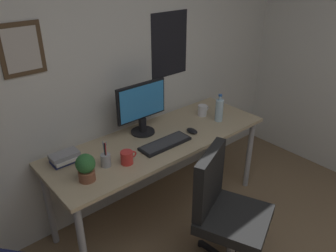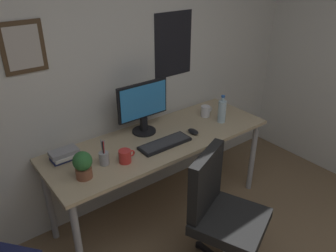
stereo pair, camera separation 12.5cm
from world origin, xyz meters
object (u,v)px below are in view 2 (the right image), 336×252
at_px(office_chair, 221,210).
at_px(coffee_mug_near, 125,156).
at_px(water_bottle, 222,111).
at_px(potted_plant, 83,164).
at_px(coffee_mug_far, 206,111).
at_px(pen_cup, 104,158).
at_px(book_stack_left, 64,155).
at_px(keyboard, 165,143).
at_px(computer_mouse, 193,132).
at_px(monitor, 143,106).

distance_m(office_chair, coffee_mug_near, 0.77).
xyz_separation_m(office_chair, coffee_mug_near, (-0.38, 0.61, 0.28)).
relative_size(water_bottle, potted_plant, 1.29).
xyz_separation_m(coffee_mug_far, potted_plant, (-1.30, -0.20, 0.05)).
bearing_deg(pen_cup, coffee_mug_far, 7.26).
xyz_separation_m(water_bottle, book_stack_left, (-1.35, 0.26, -0.07)).
distance_m(water_bottle, coffee_mug_near, 1.02).
xyz_separation_m(keyboard, computer_mouse, (0.30, 0.01, 0.01)).
xyz_separation_m(keyboard, water_bottle, (0.64, 0.02, 0.09)).
xyz_separation_m(office_chair, keyboard, (-0.00, 0.63, 0.24)).
bearing_deg(coffee_mug_far, pen_cup, -172.74).
relative_size(office_chair, keyboard, 2.21).
distance_m(monitor, keyboard, 0.36).
height_order(office_chair, water_bottle, water_bottle).
relative_size(potted_plant, book_stack_left, 0.97).
xyz_separation_m(water_bottle, coffee_mug_far, (-0.03, 0.17, -0.06)).
distance_m(monitor, coffee_mug_near, 0.51).
xyz_separation_m(office_chair, book_stack_left, (-0.71, 0.91, 0.27)).
distance_m(water_bottle, pen_cup, 1.15).
bearing_deg(coffee_mug_near, water_bottle, 2.10).
bearing_deg(office_chair, water_bottle, 45.21).
bearing_deg(coffee_mug_near, office_chair, -58.31).
bearing_deg(water_bottle, monitor, 157.94).
height_order(coffee_mug_near, book_stack_left, coffee_mug_near).
xyz_separation_m(keyboard, coffee_mug_far, (0.61, 0.19, 0.04)).
relative_size(keyboard, water_bottle, 1.70).
bearing_deg(keyboard, book_stack_left, 158.54).
bearing_deg(keyboard, coffee_mug_far, 17.19).
height_order(office_chair, computer_mouse, office_chair).
bearing_deg(computer_mouse, monitor, 138.27).
relative_size(keyboard, coffee_mug_near, 3.36).
bearing_deg(potted_plant, keyboard, 1.17).
bearing_deg(book_stack_left, computer_mouse, -15.11).
distance_m(computer_mouse, water_bottle, 0.35).
bearing_deg(book_stack_left, office_chair, -51.86).
height_order(keyboard, book_stack_left, book_stack_left).
bearing_deg(potted_plant, coffee_mug_near, -1.03).
xyz_separation_m(water_bottle, potted_plant, (-1.33, -0.03, -0.00)).
distance_m(monitor, potted_plant, 0.75).
distance_m(monitor, coffee_mug_far, 0.66).
xyz_separation_m(monitor, computer_mouse, (0.31, -0.28, -0.22)).
height_order(office_chair, monitor, monitor).
bearing_deg(monitor, pen_cup, -154.65).
relative_size(pen_cup, book_stack_left, 1.00).
height_order(potted_plant, book_stack_left, potted_plant).
distance_m(water_bottle, book_stack_left, 1.38).
height_order(computer_mouse, coffee_mug_near, coffee_mug_near).
height_order(office_chair, potted_plant, potted_plant).
bearing_deg(book_stack_left, keyboard, -21.46).
distance_m(office_chair, book_stack_left, 1.18).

